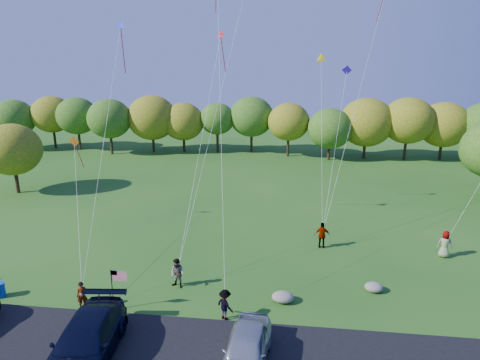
% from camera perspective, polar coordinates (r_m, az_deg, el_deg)
% --- Properties ---
extents(ground, '(140.00, 140.00, 0.00)m').
position_cam_1_polar(ground, '(24.39, -6.54, -16.54)').
color(ground, '#1F5117').
rests_on(ground, ground).
extents(asphalt_lane, '(44.00, 6.00, 0.06)m').
position_cam_1_polar(asphalt_lane, '(21.23, -9.23, -22.17)').
color(asphalt_lane, black).
rests_on(asphalt_lane, ground).
extents(treeline, '(75.12, 27.69, 8.45)m').
position_cam_1_polar(treeline, '(56.89, -1.92, 7.62)').
color(treeline, '#382714').
rests_on(treeline, ground).
extents(minivan_navy, '(3.21, 6.50, 1.82)m').
position_cam_1_polar(minivan_navy, '(21.36, -19.91, -19.65)').
color(minivan_navy, black).
rests_on(minivan_navy, asphalt_lane).
extents(minivan_silver, '(2.23, 4.83, 1.60)m').
position_cam_1_polar(minivan_silver, '(20.02, 0.82, -21.63)').
color(minivan_silver, '#AFB3BB').
rests_on(minivan_silver, asphalt_lane).
extents(flyer_a, '(0.68, 0.60, 1.58)m').
position_cam_1_polar(flyer_a, '(25.22, -20.29, -14.26)').
color(flyer_a, '#4C4C59').
rests_on(flyer_a, ground).
extents(flyer_b, '(1.07, 0.96, 1.80)m').
position_cam_1_polar(flyer_b, '(25.91, -8.35, -12.21)').
color(flyer_b, '#4C4C59').
rests_on(flyer_b, ground).
extents(flyer_c, '(1.23, 1.14, 1.67)m').
position_cam_1_polar(flyer_c, '(22.94, -2.01, -16.28)').
color(flyer_c, '#4C4C59').
rests_on(flyer_c, ground).
extents(flyer_d, '(1.13, 0.50, 1.90)m').
position_cam_1_polar(flyer_d, '(31.10, 10.91, -7.25)').
color(flyer_d, '#4C4C59').
rests_on(flyer_d, ground).
extents(flyer_e, '(1.05, 0.85, 1.88)m').
position_cam_1_polar(flyer_e, '(32.32, 25.65, -7.73)').
color(flyer_e, '#4C4C59').
rests_on(flyer_e, ground).
extents(trash_barrel, '(0.57, 0.57, 0.85)m').
position_cam_1_polar(trash_barrel, '(28.44, -29.38, -12.65)').
color(trash_barrel, '#0D3DC3').
rests_on(trash_barrel, ground).
extents(flag_assembly, '(0.88, 0.57, 2.38)m').
position_cam_1_polar(flag_assembly, '(24.05, -16.20, -12.74)').
color(flag_assembly, black).
rests_on(flag_assembly, ground).
extents(boulder_near, '(1.22, 0.96, 0.61)m').
position_cam_1_polar(boulder_near, '(24.68, 5.73, -15.27)').
color(boulder_near, gray).
rests_on(boulder_near, ground).
extents(boulder_far, '(1.06, 0.88, 0.55)m').
position_cam_1_polar(boulder_far, '(26.68, 17.42, -13.48)').
color(boulder_far, gray).
rests_on(boulder_far, ground).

